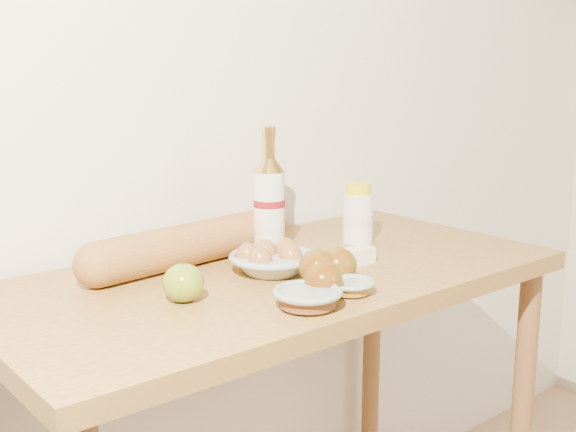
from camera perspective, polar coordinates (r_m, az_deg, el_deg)
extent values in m
cube|color=silver|center=(1.71, -7.86, 11.20)|extent=(3.50, 0.02, 2.60)
cube|color=#A97A36|center=(1.51, -0.73, -5.02)|extent=(1.20, 0.60, 0.04)
cylinder|color=brown|center=(2.19, 6.58, -12.06)|extent=(0.05, 0.05, 0.86)
cylinder|color=beige|center=(1.60, -1.50, 0.18)|extent=(0.08, 0.08, 0.19)
cylinder|color=maroon|center=(1.59, -1.50, 1.05)|extent=(0.08, 0.08, 0.02)
cone|color=gold|center=(1.58, -1.52, 4.05)|extent=(0.08, 0.08, 0.03)
cylinder|color=gold|center=(1.57, -1.53, 5.47)|extent=(0.03, 0.03, 0.05)
cylinder|color=gold|center=(1.57, -1.53, 6.73)|extent=(0.04, 0.04, 0.02)
cylinder|color=white|center=(1.73, 5.55, -0.19)|extent=(0.08, 0.08, 0.12)
cylinder|color=beige|center=(1.73, 5.55, -0.19)|extent=(0.08, 0.08, 0.03)
cylinder|color=yellow|center=(1.71, 5.60, 2.16)|extent=(0.07, 0.07, 0.03)
torus|color=#99A7A3|center=(1.47, -1.25, -3.23)|extent=(0.22, 0.22, 0.01)
ellipsoid|color=#915B2C|center=(1.45, -2.20, -3.65)|extent=(0.06, 0.06, 0.06)
ellipsoid|color=#915B2C|center=(1.47, 0.22, -3.35)|extent=(0.06, 0.06, 0.06)
ellipsoid|color=#915B2C|center=(1.50, -1.77, -3.03)|extent=(0.06, 0.06, 0.06)
ellipsoid|color=#915B2C|center=(1.48, -3.20, -3.27)|extent=(0.06, 0.06, 0.06)
ellipsoid|color=#915B2C|center=(1.51, -0.17, -2.91)|extent=(0.06, 0.06, 0.06)
cylinder|color=#B07735|center=(1.55, -7.65, -2.19)|extent=(0.46, 0.14, 0.09)
sphere|color=#B07735|center=(1.42, -14.87, -3.74)|extent=(0.10, 0.10, 0.09)
sphere|color=#B07735|center=(1.69, -1.58, -0.86)|extent=(0.10, 0.10, 0.09)
ellipsoid|color=olive|center=(1.31, -8.26, -5.25)|extent=(0.08, 0.08, 0.07)
cylinder|color=#4C3519|center=(1.31, -8.30, -4.00)|extent=(0.01, 0.01, 0.01)
ellipsoid|color=#810707|center=(1.32, 2.80, -5.09)|extent=(0.08, 0.08, 0.07)
cylinder|color=#462E17|center=(1.32, 2.81, -3.93)|extent=(0.01, 0.01, 0.01)
ellipsoid|color=maroon|center=(1.42, 3.95, -3.88)|extent=(0.10, 0.10, 0.07)
cylinder|color=#4B3519|center=(1.41, 3.97, -2.72)|extent=(0.01, 0.01, 0.01)
torus|color=gray|center=(1.27, 1.56, -6.03)|extent=(0.15, 0.15, 0.01)
cylinder|color=brown|center=(1.27, 1.56, -6.57)|extent=(0.12, 0.12, 0.02)
torus|color=gray|center=(1.35, 4.91, -5.24)|extent=(0.10, 0.10, 0.01)
cylinder|color=brown|center=(1.35, 4.90, -5.63)|extent=(0.09, 0.09, 0.02)
cube|color=beige|center=(1.53, 4.88, -3.35)|extent=(0.12, 0.03, 0.03)
cube|color=silver|center=(1.53, 4.88, -3.35)|extent=(0.06, 0.04, 0.04)
ellipsoid|color=maroon|center=(1.40, 2.37, -4.06)|extent=(0.10, 0.10, 0.07)
cylinder|color=#4B3519|center=(1.39, 2.39, -2.89)|extent=(0.01, 0.01, 0.01)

